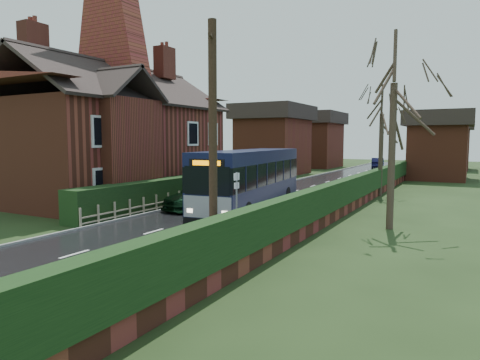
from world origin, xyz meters
The scene contains 18 objects.
ground centered at (0.00, 0.00, 0.00)m, with size 140.00×140.00×0.00m, color #293F1B.
road centered at (0.00, 10.00, 0.01)m, with size 6.00×100.00×0.02m, color black.
pavement centered at (4.25, 10.00, 0.07)m, with size 2.50×100.00×0.14m, color slate.
kerb_right centered at (3.05, 10.00, 0.07)m, with size 0.12×100.00×0.14m, color gray.
kerb_left centered at (-3.05, 10.00, 0.05)m, with size 0.12×100.00×0.10m, color gray.
front_hedge centered at (-3.90, 5.00, 0.80)m, with size 1.20×16.00×1.60m, color black.
picket_fence centered at (-3.15, 5.00, 0.45)m, with size 0.10×16.00×0.90m, color tan, non-canonical shape.
right_wall_hedge centered at (5.80, 10.00, 1.02)m, with size 0.60×50.00×1.80m.
brick_house centered at (-8.73, 4.78, 4.38)m, with size 9.30×14.60×10.30m.
bus centered at (0.80, 5.13, 1.60)m, with size 3.60×10.84×3.23m.
car_silver centered at (-2.39, 11.82, 0.61)m, with size 1.44×3.59×1.22m, color #B0AFB4.
car_green centered at (-1.60, 4.00, 0.72)m, with size 2.01×4.93×1.43m, color black.
car_distant centered at (0.38, 42.91, 0.71)m, with size 1.51×4.33×1.43m, color black.
bus_stop_sign centered at (3.20, -0.70, 1.65)m, with size 0.07×0.38×2.51m.
telegraph_pole centered at (4.80, -5.00, 3.64)m, with size 0.42×0.89×7.18m.
tree_right_near centered at (8.44, 3.31, 6.55)m, with size 4.06×4.06×8.76m.
tree_right_far centered at (6.00, 14.26, 5.88)m, with size 4.08×4.08×7.87m.
tree_house_side centered at (-13.39, 16.48, 6.71)m, with size 3.95×3.95×8.98m.
Camera 1 is at (11.43, -15.53, 3.78)m, focal length 32.00 mm.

